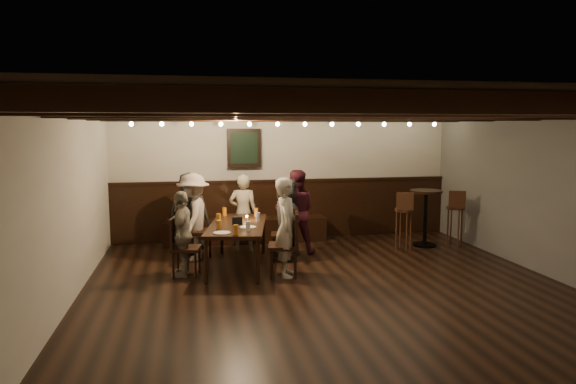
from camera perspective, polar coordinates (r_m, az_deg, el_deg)
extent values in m
plane|color=black|center=(6.77, 5.21, -11.23)|extent=(7.00, 7.00, 0.00)
plane|color=black|center=(6.43, 5.46, 9.51)|extent=(7.00, 7.00, 0.00)
plane|color=beige|center=(9.88, -0.33, 1.78)|extent=(6.50, 0.00, 6.50)
plane|color=#5A5A57|center=(8.03, 28.22, -0.36)|extent=(0.00, 7.00, 7.00)
plane|color=beige|center=(6.40, -23.85, -1.85)|extent=(0.00, 7.00, 7.00)
cube|color=black|center=(9.92, -0.29, -1.98)|extent=(6.50, 0.08, 1.10)
cube|color=black|center=(9.61, -4.70, -4.28)|extent=(3.00, 0.45, 0.45)
cube|color=black|center=(9.63, -4.93, 4.89)|extent=(0.62, 0.12, 0.72)
cube|color=black|center=(9.56, -4.89, 4.88)|extent=(0.50, 0.02, 0.58)
cube|color=black|center=(3.73, 18.22, 9.43)|extent=(6.50, 0.10, 0.16)
cube|color=black|center=(4.78, 11.39, 9.09)|extent=(6.50, 0.10, 0.16)
cube|color=black|center=(5.87, 7.06, 8.82)|extent=(6.50, 0.10, 0.16)
cube|color=black|center=(6.98, 4.10, 8.60)|extent=(6.50, 0.10, 0.16)
cube|color=black|center=(8.11, 1.97, 8.43)|extent=(6.50, 0.10, 0.16)
cube|color=black|center=(9.24, 0.35, 8.29)|extent=(6.50, 0.10, 0.16)
sphere|color=#FFE099|center=(9.10, -17.02, 7.24)|extent=(0.07, 0.07, 0.07)
sphere|color=#FFE099|center=(9.06, -8.26, 7.48)|extent=(0.07, 0.07, 0.07)
sphere|color=#FFE099|center=(9.22, 0.38, 7.55)|extent=(0.07, 0.07, 0.07)
sphere|color=#FFE099|center=(9.59, 8.53, 7.46)|extent=(0.07, 0.07, 0.07)
sphere|color=#FFE099|center=(10.13, 15.95, 7.25)|extent=(0.07, 0.07, 0.07)
cube|color=black|center=(7.85, -5.63, -3.74)|extent=(1.13, 1.93, 0.05)
cylinder|color=black|center=(7.14, -9.09, -7.69)|extent=(0.05, 0.05, 0.62)
cylinder|color=black|center=(8.78, -7.39, -4.84)|extent=(0.05, 0.05, 0.62)
cylinder|color=black|center=(7.07, -3.37, -7.77)|extent=(0.05, 0.05, 0.62)
cylinder|color=black|center=(8.72, -2.77, -4.87)|extent=(0.05, 0.05, 0.62)
cube|color=black|center=(8.42, -10.10, -4.38)|extent=(0.52, 0.52, 0.05)
cube|color=black|center=(8.40, -11.50, -2.55)|extent=(0.12, 0.45, 0.49)
cube|color=black|center=(7.56, -11.25, -6.18)|extent=(0.46, 0.46, 0.05)
cube|color=black|center=(7.55, -12.61, -4.40)|extent=(0.11, 0.39, 0.43)
cube|color=black|center=(8.30, -0.49, -4.78)|extent=(0.46, 0.46, 0.05)
cube|color=black|center=(8.26, 0.76, -3.15)|extent=(0.11, 0.40, 0.44)
cube|color=black|center=(7.42, -0.52, -6.04)|extent=(0.49, 0.49, 0.05)
cube|color=black|center=(7.37, 0.97, -4.09)|extent=(0.12, 0.42, 0.46)
imported|color=black|center=(8.84, -10.91, -2.31)|extent=(0.75, 0.56, 1.39)
imported|color=gray|center=(8.87, -5.01, -2.32)|extent=(0.54, 0.41, 1.34)
imported|color=#511B29|center=(8.69, 0.84, -2.21)|extent=(0.78, 0.66, 1.43)
imported|color=gray|center=(8.38, -10.47, -2.74)|extent=(0.68, 0.99, 1.41)
imported|color=gray|center=(7.53, -11.66, -4.56)|extent=(0.43, 0.77, 1.24)
imported|color=#242527|center=(8.25, -0.15, -3.09)|extent=(0.53, 0.71, 1.32)
imported|color=#B8B29C|center=(7.36, -0.13, -3.94)|extent=(0.43, 0.58, 1.43)
cylinder|color=#BF7219|center=(8.55, -7.08, -2.19)|extent=(0.07, 0.07, 0.14)
cylinder|color=#BF7219|center=(8.45, -3.54, -2.25)|extent=(0.07, 0.07, 0.14)
cylinder|color=#BF7219|center=(7.96, -7.73, -2.90)|extent=(0.07, 0.07, 0.14)
cylinder|color=silver|center=(8.00, -3.37, -2.79)|extent=(0.07, 0.07, 0.14)
cylinder|color=#BF7219|center=(7.41, -7.66, -3.65)|extent=(0.07, 0.07, 0.14)
cylinder|color=silver|center=(7.27, -4.47, -3.82)|extent=(0.07, 0.07, 0.14)
cylinder|color=#BF7219|center=(7.04, -5.84, -4.20)|extent=(0.07, 0.07, 0.14)
cylinder|color=white|center=(7.18, -7.35, -4.52)|extent=(0.24, 0.24, 0.01)
cylinder|color=white|center=(7.53, -4.48, -3.92)|extent=(0.24, 0.24, 0.01)
cube|color=black|center=(7.78, -5.68, -3.18)|extent=(0.15, 0.10, 0.12)
cylinder|color=beige|center=(8.12, -4.60, -2.97)|extent=(0.05, 0.05, 0.05)
cylinder|color=black|center=(9.67, 14.92, -5.68)|extent=(0.42, 0.42, 0.04)
cylinder|color=black|center=(9.57, 15.01, -2.89)|extent=(0.07, 0.07, 0.96)
cylinder|color=black|center=(9.50, 15.11, 0.06)|extent=(0.57, 0.57, 0.05)
cylinder|color=#372211|center=(9.15, 12.78, -1.95)|extent=(0.32, 0.32, 0.05)
cube|color=#372211|center=(8.98, 12.87, -1.02)|extent=(0.28, 0.12, 0.31)
cylinder|color=#372211|center=(9.64, 18.11, -1.67)|extent=(0.32, 0.32, 0.05)
cube|color=#372211|center=(9.46, 18.29, -0.79)|extent=(0.28, 0.13, 0.31)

